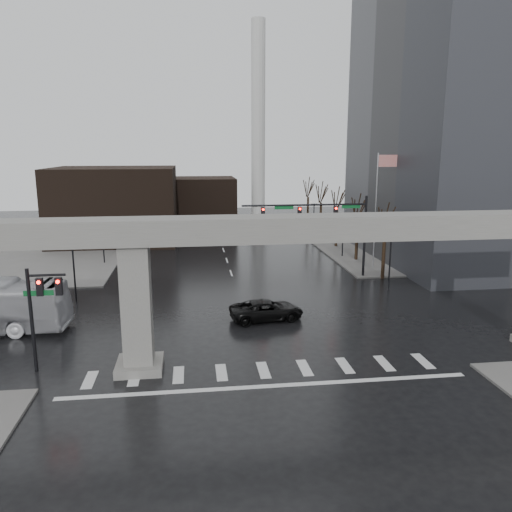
# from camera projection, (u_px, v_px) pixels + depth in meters

# --- Properties ---
(ground) EXTENTS (160.00, 160.00, 0.00)m
(ground) POSITION_uv_depth(u_px,v_px,m) (261.00, 363.00, 29.43)
(ground) COLOR black
(ground) RESTS_ON ground
(sidewalk_ne) EXTENTS (28.00, 36.00, 0.15)m
(sidewalk_ne) POSITION_uv_depth(u_px,v_px,m) (414.00, 242.00, 67.59)
(sidewalk_ne) COLOR slate
(sidewalk_ne) RESTS_ON ground
(sidewalk_nw) EXTENTS (28.00, 36.00, 0.15)m
(sidewalk_nw) POSITION_uv_depth(u_px,v_px,m) (10.00, 252.00, 61.05)
(sidewalk_nw) COLOR slate
(sidewalk_nw) RESTS_ON ground
(elevated_guideway) EXTENTS (48.00, 2.60, 8.70)m
(elevated_guideway) POSITION_uv_depth(u_px,v_px,m) (283.00, 248.00, 28.14)
(elevated_guideway) COLOR gray
(elevated_guideway) RESTS_ON ground
(office_tower) EXTENTS (22.00, 26.00, 42.00)m
(office_tower) POSITION_uv_depth(u_px,v_px,m) (485.00, 67.00, 53.76)
(office_tower) COLOR slate
(office_tower) RESTS_ON ground
(building_far_left) EXTENTS (16.00, 14.00, 10.00)m
(building_far_left) POSITION_uv_depth(u_px,v_px,m) (116.00, 205.00, 67.34)
(building_far_left) COLOR black
(building_far_left) RESTS_ON ground
(building_far_mid) EXTENTS (10.00, 10.00, 8.00)m
(building_far_mid) POSITION_uv_depth(u_px,v_px,m) (203.00, 203.00, 78.76)
(building_far_mid) COLOR black
(building_far_mid) RESTS_ON ground
(smokestack) EXTENTS (3.60, 3.60, 30.00)m
(smokestack) POSITION_uv_depth(u_px,v_px,m) (258.00, 142.00, 71.99)
(smokestack) COLOR silver
(smokestack) RESTS_ON ground
(signal_mast_arm) EXTENTS (12.12, 0.43, 8.00)m
(signal_mast_arm) POSITION_uv_depth(u_px,v_px,m) (327.00, 219.00, 47.56)
(signal_mast_arm) COLOR black
(signal_mast_arm) RESTS_ON ground
(signal_left_pole) EXTENTS (2.30, 0.30, 6.00)m
(signal_left_pole) POSITION_uv_depth(u_px,v_px,m) (40.00, 302.00, 27.52)
(signal_left_pole) COLOR black
(signal_left_pole) RESTS_ON ground
(flagpole_assembly) EXTENTS (2.06, 0.12, 12.00)m
(flagpole_assembly) POSITION_uv_depth(u_px,v_px,m) (379.00, 197.00, 51.11)
(flagpole_assembly) COLOR silver
(flagpole_assembly) RESTS_ON ground
(lamp_right_0) EXTENTS (1.22, 0.32, 5.11)m
(lamp_right_0) POSITION_uv_depth(u_px,v_px,m) (390.00, 252.00, 43.97)
(lamp_right_0) COLOR black
(lamp_right_0) RESTS_ON ground
(lamp_right_1) EXTENTS (1.22, 0.32, 5.11)m
(lamp_right_1) POSITION_uv_depth(u_px,v_px,m) (343.00, 228.00, 57.55)
(lamp_right_1) COLOR black
(lamp_right_1) RESTS_ON ground
(lamp_right_2) EXTENTS (1.22, 0.32, 5.11)m
(lamp_right_2) POSITION_uv_depth(u_px,v_px,m) (314.00, 213.00, 71.12)
(lamp_right_2) COLOR black
(lamp_right_2) RESTS_ON ground
(lamp_left_0) EXTENTS (1.22, 0.32, 5.11)m
(lamp_left_0) POSITION_uv_depth(u_px,v_px,m) (73.00, 261.00, 40.57)
(lamp_left_0) COLOR black
(lamp_left_0) RESTS_ON ground
(lamp_left_1) EXTENTS (1.22, 0.32, 5.11)m
(lamp_left_1) POSITION_uv_depth(u_px,v_px,m) (102.00, 233.00, 54.15)
(lamp_left_1) COLOR black
(lamp_left_1) RESTS_ON ground
(lamp_left_2) EXTENTS (1.22, 0.32, 5.11)m
(lamp_left_2) POSITION_uv_depth(u_px,v_px,m) (120.00, 216.00, 67.72)
(lamp_left_2) COLOR black
(lamp_left_2) RESTS_ON ground
(tree_right_0) EXTENTS (1.09, 1.58, 7.50)m
(tree_right_0) POSITION_uv_depth(u_px,v_px,m) (384.00, 250.00, 48.14)
(tree_right_0) COLOR black
(tree_right_0) RESTS_ON ground
(tree_right_1) EXTENTS (1.09, 1.61, 7.67)m
(tree_right_1) POSITION_uv_depth(u_px,v_px,m) (357.00, 236.00, 55.88)
(tree_right_1) COLOR black
(tree_right_1) RESTS_ON ground
(tree_right_2) EXTENTS (1.10, 1.63, 7.85)m
(tree_right_2) POSITION_uv_depth(u_px,v_px,m) (337.00, 225.00, 63.63)
(tree_right_2) COLOR black
(tree_right_2) RESTS_ON ground
(tree_right_3) EXTENTS (1.11, 1.66, 8.02)m
(tree_right_3) POSITION_uv_depth(u_px,v_px,m) (321.00, 216.00, 71.37)
(tree_right_3) COLOR black
(tree_right_3) RESTS_ON ground
(tree_right_4) EXTENTS (1.12, 1.69, 8.19)m
(tree_right_4) POSITION_uv_depth(u_px,v_px,m) (308.00, 209.00, 79.12)
(tree_right_4) COLOR black
(tree_right_4) RESTS_ON ground
(pickup_truck) EXTENTS (5.71, 3.25, 1.50)m
(pickup_truck) POSITION_uv_depth(u_px,v_px,m) (267.00, 310.00, 36.71)
(pickup_truck) COLOR black
(pickup_truck) RESTS_ON ground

